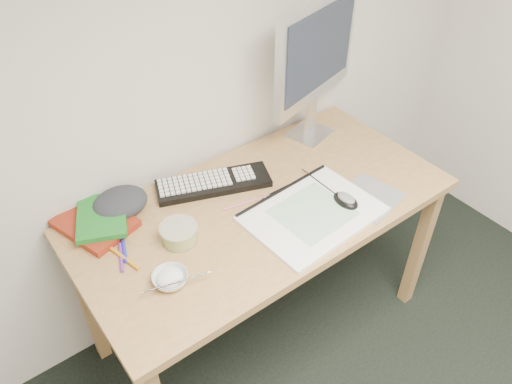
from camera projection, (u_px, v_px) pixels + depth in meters
desk at (263, 220)px, 1.90m from camera, size 1.40×0.70×0.75m
mousepad at (369, 197)px, 1.87m from camera, size 0.25×0.24×0.00m
sketchpad at (313, 214)px, 1.79m from camera, size 0.49×0.36×0.01m
keyboard at (213, 183)px, 1.92m from camera, size 0.46×0.28×0.03m
monitor at (316, 55)px, 1.96m from camera, size 0.50×0.20×0.60m
mouse at (346, 198)px, 1.82m from camera, size 0.07×0.11×0.04m
rice_bowl at (170, 279)px, 1.55m from camera, size 0.14×0.14×0.04m
chopsticks at (176, 282)px, 1.52m from camera, size 0.21×0.07×0.02m
fruit_tub at (179, 234)px, 1.68m from camera, size 0.16×0.16×0.06m
book_red at (95, 223)px, 1.75m from camera, size 0.27×0.31×0.03m
book_green at (102, 217)px, 1.74m from camera, size 0.24×0.28×0.02m
cloth_lump at (120, 203)px, 1.80m from camera, size 0.20×0.18×0.07m
pencil_pink at (245, 203)px, 1.84m from camera, size 0.17×0.04×0.01m
pencil_tan at (281, 196)px, 1.87m from camera, size 0.14×0.13×0.01m
pencil_black at (278, 190)px, 1.90m from camera, size 0.16×0.01×0.01m
marker_blue at (124, 247)px, 1.67m from camera, size 0.06×0.14×0.01m
marker_orange at (125, 258)px, 1.63m from camera, size 0.05×0.14×0.01m
marker_purple at (121, 257)px, 1.64m from camera, size 0.06×0.12×0.01m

